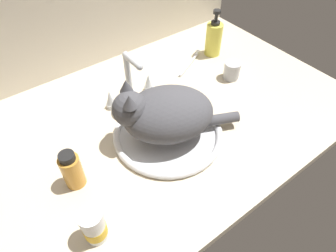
{
  "coord_description": "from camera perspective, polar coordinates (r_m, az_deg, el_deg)",
  "views": [
    {
      "loc": [
        -41.06,
        -55.04,
        68.95
      ],
      "look_at": [
        -5.6,
        -7.46,
        7.0
      ],
      "focal_mm": 31.52,
      "sensor_mm": 36.0,
      "label": 1
    }
  ],
  "objects": [
    {
      "name": "faucet",
      "position": [
        0.97,
        -7.33,
        8.27
      ],
      "size": [
        18.07,
        10.64,
        18.13
      ],
      "color": "silver",
      "rests_on": "countertop"
    },
    {
      "name": "backsplash_wall",
      "position": [
        1.15,
        -12.8,
        19.55
      ],
      "size": [
        119.85,
        2.4,
        38.45
      ],
      "primitive_type": "cube",
      "color": "beige",
      "rests_on": "ground"
    },
    {
      "name": "countertop",
      "position": [
        0.96,
        0.02,
        1.74
      ],
      "size": [
        119.85,
        78.12,
        3.0
      ],
      "primitive_type": "cube",
      "color": "beige",
      "rests_on": "ground"
    },
    {
      "name": "soap_pump_bottle",
      "position": [
        1.21,
        8.82,
        16.4
      ],
      "size": [
        6.24,
        6.24,
        18.05
      ],
      "color": "#E5DB4C",
      "rests_on": "countertop"
    },
    {
      "name": "pill_bottle",
      "position": [
        0.7,
        -14.14,
        -18.34
      ],
      "size": [
        5.37,
        5.37,
        9.82
      ],
      "color": "white",
      "rests_on": "countertop"
    },
    {
      "name": "toothbrush",
      "position": [
        1.17,
        4.27,
        12.08
      ],
      "size": [
        16.12,
        8.7,
        1.7
      ],
      "color": "silver",
      "rests_on": "countertop"
    },
    {
      "name": "amber_bottle",
      "position": [
        0.78,
        -18.08,
        -8.1
      ],
      "size": [
        5.17,
        5.17,
        11.55
      ],
      "color": "gold",
      "rests_on": "countertop"
    },
    {
      "name": "metal_jar",
      "position": [
        1.1,
        12.23,
        10.46
      ],
      "size": [
        5.85,
        5.85,
        6.31
      ],
      "color": "#B2B5BA",
      "rests_on": "countertop"
    },
    {
      "name": "cat",
      "position": [
        0.82,
        -1.14,
        2.41
      ],
      "size": [
        35.99,
        28.41,
        17.69
      ],
      "color": "#4C4C51",
      "rests_on": "sink_basin"
    },
    {
      "name": "sink_basin",
      "position": [
        0.88,
        0.0,
        -1.4
      ],
      "size": [
        32.76,
        32.76,
        2.04
      ],
      "color": "white",
      "rests_on": "countertop"
    }
  ]
}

